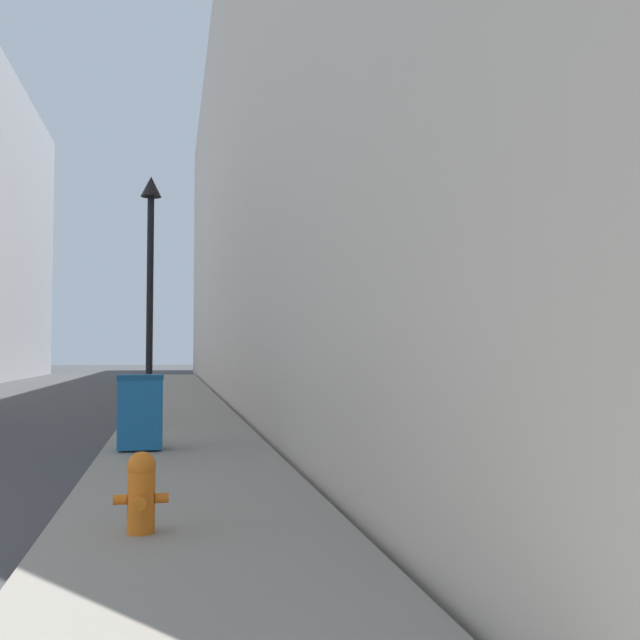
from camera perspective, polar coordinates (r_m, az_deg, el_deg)
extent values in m
cube|color=gray|center=(23.83, -11.13, -6.64)|extent=(2.81, 60.00, 0.14)
cube|color=beige|center=(33.60, 2.00, 10.59)|extent=(12.00, 60.00, 18.87)
cylinder|color=orange|center=(6.79, -14.12, -13.93)|extent=(0.25, 0.25, 0.55)
sphere|color=orange|center=(6.74, -14.09, -11.26)|extent=(0.26, 0.26, 0.26)
cylinder|color=orange|center=(6.73, -14.08, -10.60)|extent=(0.07, 0.07, 0.06)
cylinder|color=orange|center=(6.61, -14.18, -14.01)|extent=(0.11, 0.12, 0.11)
cylinder|color=orange|center=(6.80, -15.70, -13.67)|extent=(0.12, 0.09, 0.09)
cylinder|color=orange|center=(6.78, -12.52, -13.73)|extent=(0.12, 0.09, 0.09)
cube|color=#19609E|center=(12.32, -14.16, -7.27)|extent=(0.72, 0.64, 1.14)
cube|color=navy|center=(12.29, -14.13, -4.44)|extent=(0.74, 0.66, 0.08)
cylinder|color=black|center=(12.66, -15.53, -9.50)|extent=(0.05, 0.16, 0.16)
cylinder|color=black|center=(12.64, -12.74, -9.54)|extent=(0.05, 0.16, 0.16)
cylinder|color=black|center=(16.73, -13.56, -7.67)|extent=(0.29, 0.29, 0.25)
cylinder|color=black|center=(16.70, -13.46, 0.82)|extent=(0.15, 0.15, 5.20)
cone|color=black|center=(17.10, -13.36, 10.35)|extent=(0.47, 0.47, 0.47)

